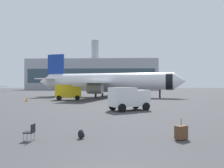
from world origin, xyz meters
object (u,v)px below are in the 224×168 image
object	(u,v)px
gate_chair	(31,131)
safety_cone_mid	(62,96)
traveller_backpack	(81,134)
service_truck	(68,91)
cargo_van	(129,98)
airplane_at_gate	(106,82)
safety_cone_near	(27,99)
rolling_suitcase	(181,132)

from	to	relation	value
gate_chair	safety_cone_mid	bearing A→B (deg)	102.97
traveller_backpack	gate_chair	size ratio (longest dim) A/B	0.56
service_truck	cargo_van	distance (m)	20.03
airplane_at_gate	safety_cone_near	world-z (taller)	airplane_at_gate
safety_cone_near	safety_cone_mid	distance (m)	13.53
safety_cone_mid	traveller_backpack	xyz separation A→B (m)	(11.62, -39.00, -0.09)
safety_cone_mid	safety_cone_near	bearing A→B (deg)	-101.58
rolling_suitcase	gate_chair	distance (m)	7.79
cargo_van	safety_cone_near	xyz separation A→B (m)	(-17.35, 12.89, -1.08)
safety_cone_mid	rolling_suitcase	distance (m)	42.54
safety_cone_near	traveller_backpack	world-z (taller)	safety_cone_near
airplane_at_gate	safety_cone_mid	world-z (taller)	airplane_at_gate
rolling_suitcase	traveller_backpack	size ratio (longest dim) A/B	2.29
airplane_at_gate	rolling_suitcase	size ratio (longest dim) A/B	32.19
airplane_at_gate	safety_cone_mid	size ratio (longest dim) A/B	54.58
service_truck	safety_cone_mid	world-z (taller)	service_truck
cargo_van	traveller_backpack	size ratio (longest dim) A/B	10.03
service_truck	rolling_suitcase	distance (m)	32.49
safety_cone_mid	gate_chair	distance (m)	40.62
airplane_at_gate	traveller_backpack	xyz separation A→B (m)	(1.27, -39.11, -3.42)
safety_cone_near	gate_chair	bearing A→B (deg)	-65.80
service_truck	gate_chair	distance (m)	30.70
safety_cone_near	safety_cone_mid	xyz separation A→B (m)	(2.72, 13.26, -0.05)
cargo_van	traveller_backpack	bearing A→B (deg)	-103.20
service_truck	traveller_backpack	xyz separation A→B (m)	(7.97, -29.60, -1.37)
safety_cone_near	safety_cone_mid	world-z (taller)	safety_cone_near
airplane_at_gate	cargo_van	size ratio (longest dim) A/B	7.36
safety_cone_mid	rolling_suitcase	size ratio (longest dim) A/B	0.59
gate_chair	traveller_backpack	bearing A→B (deg)	13.26
cargo_van	safety_cone_mid	distance (m)	29.99
airplane_at_gate	traveller_backpack	world-z (taller)	airplane_at_gate
safety_cone_mid	rolling_suitcase	world-z (taller)	rolling_suitcase
safety_cone_near	safety_cone_mid	size ratio (longest dim) A/B	1.15
safety_cone_near	traveller_backpack	distance (m)	29.46
safety_cone_near	gate_chair	distance (m)	28.86
service_truck	gate_chair	bearing A→B (deg)	-79.74
service_truck	traveller_backpack	bearing A→B (deg)	-74.93
airplane_at_gate	traveller_backpack	bearing A→B (deg)	-88.14
airplane_at_gate	safety_cone_near	bearing A→B (deg)	-134.32
airplane_at_gate	safety_cone_mid	distance (m)	10.87
airplane_at_gate	rolling_suitcase	xyz separation A→B (m)	(6.54, -39.17, -3.27)
airplane_at_gate	cargo_van	bearing A→B (deg)	-80.74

